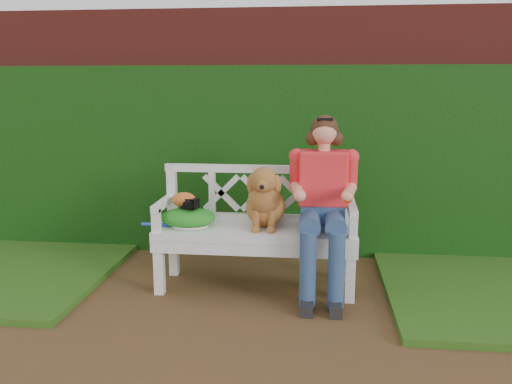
# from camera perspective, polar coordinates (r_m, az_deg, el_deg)

# --- Properties ---
(ground) EXTENTS (60.00, 60.00, 0.00)m
(ground) POSITION_cam_1_polar(r_m,az_deg,el_deg) (3.56, -3.43, -14.34)
(ground) COLOR brown
(brick_wall) EXTENTS (10.00, 0.30, 2.20)m
(brick_wall) POSITION_cam_1_polar(r_m,az_deg,el_deg) (5.11, 0.04, 6.37)
(brick_wall) COLOR maroon
(brick_wall) RESTS_ON ground
(ivy_hedge) EXTENTS (10.00, 0.18, 1.70)m
(ivy_hedge) POSITION_cam_1_polar(r_m,az_deg,el_deg) (4.92, -0.24, 3.25)
(ivy_hedge) COLOR #1C4B13
(ivy_hedge) RESTS_ON ground
(garden_bench) EXTENTS (1.61, 0.70, 0.48)m
(garden_bench) POSITION_cam_1_polar(r_m,az_deg,el_deg) (4.17, 0.00, -6.89)
(garden_bench) COLOR white
(garden_bench) RESTS_ON ground
(seated_woman) EXTENTS (0.69, 0.82, 1.26)m
(seated_woman) POSITION_cam_1_polar(r_m,az_deg,el_deg) (4.02, 7.03, -1.91)
(seated_woman) COLOR #F33169
(seated_woman) RESTS_ON ground
(dog) EXTENTS (0.44, 0.51, 0.48)m
(dog) POSITION_cam_1_polar(r_m,az_deg,el_deg) (4.04, 0.98, -0.41)
(dog) COLOR #9C6522
(dog) RESTS_ON garden_bench
(tennis_racket) EXTENTS (0.54, 0.23, 0.03)m
(tennis_racket) POSITION_cam_1_polar(r_m,az_deg,el_deg) (4.13, -7.33, -3.50)
(tennis_racket) COLOR white
(tennis_racket) RESTS_ON garden_bench
(green_bag) EXTENTS (0.44, 0.35, 0.14)m
(green_bag) POSITION_cam_1_polar(r_m,az_deg,el_deg) (4.14, -7.19, -2.64)
(green_bag) COLOR #227226
(green_bag) RESTS_ON garden_bench
(camera_item) EXTENTS (0.14, 0.12, 0.08)m
(camera_item) POSITION_cam_1_polar(r_m,az_deg,el_deg) (4.10, -6.94, -1.18)
(camera_item) COLOR black
(camera_item) RESTS_ON green_bag
(baseball_glove) EXTENTS (0.20, 0.16, 0.12)m
(baseball_glove) POSITION_cam_1_polar(r_m,az_deg,el_deg) (4.14, -7.58, -0.82)
(baseball_glove) COLOR #CE6025
(baseball_glove) RESTS_ON green_bag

